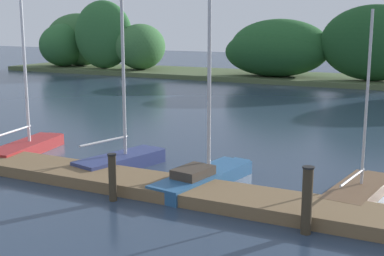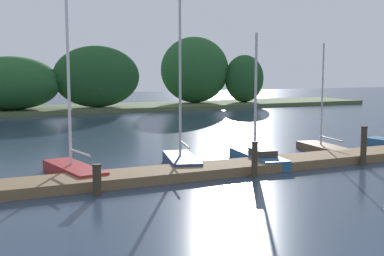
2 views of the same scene
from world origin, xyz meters
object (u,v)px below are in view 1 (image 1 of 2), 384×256
(sailboat_4, at_px, (360,188))
(mooring_piling_3, at_px, (307,200))
(sailboat_1, at_px, (28,143))
(sailboat_2, at_px, (123,156))
(sailboat_3, at_px, (205,175))
(mooring_piling_2, at_px, (112,177))

(sailboat_4, distance_m, mooring_piling_3, 3.52)
(sailboat_1, bearing_deg, sailboat_2, -100.95)
(sailboat_4, height_order, mooring_piling_3, sailboat_4)
(sailboat_3, height_order, mooring_piling_2, sailboat_3)
(sailboat_2, xyz_separation_m, mooring_piling_3, (7.09, -2.87, 0.41))
(sailboat_3, distance_m, sailboat_4, 4.54)
(sailboat_1, height_order, sailboat_3, sailboat_1)
(sailboat_1, distance_m, sailboat_4, 12.18)
(sailboat_2, height_order, sailboat_3, sailboat_2)
(sailboat_2, bearing_deg, sailboat_4, -71.93)
(sailboat_1, height_order, sailboat_2, sailboat_2)
(mooring_piling_2, height_order, mooring_piling_3, mooring_piling_3)
(sailboat_3, bearing_deg, sailboat_2, 90.46)
(sailboat_2, distance_m, sailboat_4, 7.78)
(sailboat_3, xyz_separation_m, mooring_piling_3, (3.75, -2.36, 0.51))
(sailboat_1, bearing_deg, sailboat_3, -104.27)
(sailboat_3, relative_size, sailboat_4, 1.05)
(sailboat_2, bearing_deg, mooring_piling_2, -136.72)
(sailboat_1, height_order, sailboat_4, sailboat_1)
(sailboat_2, distance_m, mooring_piling_2, 3.43)
(sailboat_1, xyz_separation_m, sailboat_4, (12.17, 0.45, -0.15))
(sailboat_3, xyz_separation_m, mooring_piling_2, (-1.67, -2.47, 0.36))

